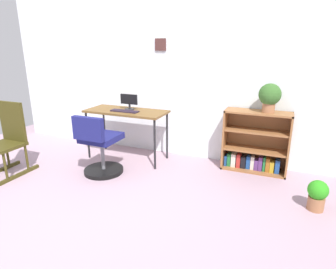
{
  "coord_description": "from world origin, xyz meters",
  "views": [
    {
      "loc": [
        1.87,
        -1.83,
        1.62
      ],
      "look_at": [
        0.59,
        1.24,
        0.59
      ],
      "focal_mm": 30.36,
      "sensor_mm": 36.0,
      "label": 1
    }
  ],
  "objects_px": {
    "desk": "(126,114)",
    "rocking_chair": "(8,139)",
    "potted_plant_on_shelf": "(270,96)",
    "potted_plant_floor": "(317,194)",
    "monitor": "(129,101)",
    "bookshelf_low": "(255,145)",
    "keyboard": "(125,111)",
    "office_chair": "(100,148)"
  },
  "relations": [
    {
      "from": "desk",
      "to": "rocking_chair",
      "type": "bearing_deg",
      "value": -138.38
    },
    {
      "from": "desk",
      "to": "potted_plant_on_shelf",
      "type": "height_order",
      "value": "potted_plant_on_shelf"
    },
    {
      "from": "rocking_chair",
      "to": "potted_plant_floor",
      "type": "relative_size",
      "value": 2.89
    },
    {
      "from": "monitor",
      "to": "bookshelf_low",
      "type": "distance_m",
      "value": 1.87
    },
    {
      "from": "rocking_chair",
      "to": "bookshelf_low",
      "type": "xyz_separation_m",
      "value": [
        2.97,
        1.34,
        -0.12
      ]
    },
    {
      "from": "monitor",
      "to": "potted_plant_on_shelf",
      "type": "distance_m",
      "value": 1.93
    },
    {
      "from": "bookshelf_low",
      "to": "potted_plant_floor",
      "type": "height_order",
      "value": "bookshelf_low"
    },
    {
      "from": "bookshelf_low",
      "to": "keyboard",
      "type": "bearing_deg",
      "value": -167.83
    },
    {
      "from": "office_chair",
      "to": "bookshelf_low",
      "type": "height_order",
      "value": "bookshelf_low"
    },
    {
      "from": "desk",
      "to": "potted_plant_floor",
      "type": "distance_m",
      "value": 2.62
    },
    {
      "from": "desk",
      "to": "bookshelf_low",
      "type": "relative_size",
      "value": 1.4
    },
    {
      "from": "monitor",
      "to": "potted_plant_floor",
      "type": "bearing_deg",
      "value": -12.82
    },
    {
      "from": "bookshelf_low",
      "to": "potted_plant_floor",
      "type": "distance_m",
      "value": 1.09
    },
    {
      "from": "monitor",
      "to": "keyboard",
      "type": "height_order",
      "value": "monitor"
    },
    {
      "from": "potted_plant_floor",
      "to": "monitor",
      "type": "bearing_deg",
      "value": 167.18
    },
    {
      "from": "potted_plant_on_shelf",
      "to": "potted_plant_floor",
      "type": "bearing_deg",
      "value": -51.55
    },
    {
      "from": "monitor",
      "to": "office_chair",
      "type": "relative_size",
      "value": 0.33
    },
    {
      "from": "monitor",
      "to": "potted_plant_on_shelf",
      "type": "xyz_separation_m",
      "value": [
        1.91,
        0.18,
        0.17
      ]
    },
    {
      "from": "office_chair",
      "to": "bookshelf_low",
      "type": "relative_size",
      "value": 0.97
    },
    {
      "from": "desk",
      "to": "bookshelf_low",
      "type": "distance_m",
      "value": 1.86
    },
    {
      "from": "rocking_chair",
      "to": "potted_plant_floor",
      "type": "height_order",
      "value": "rocking_chair"
    },
    {
      "from": "office_chair",
      "to": "bookshelf_low",
      "type": "xyz_separation_m",
      "value": [
        1.85,
        0.93,
        -0.01
      ]
    },
    {
      "from": "keyboard",
      "to": "monitor",
      "type": "bearing_deg",
      "value": 93.26
    },
    {
      "from": "monitor",
      "to": "bookshelf_low",
      "type": "xyz_separation_m",
      "value": [
        1.79,
        0.23,
        -0.5
      ]
    },
    {
      "from": "office_chair",
      "to": "keyboard",
      "type": "bearing_deg",
      "value": 83.02
    },
    {
      "from": "keyboard",
      "to": "bookshelf_low",
      "type": "xyz_separation_m",
      "value": [
        1.78,
        0.38,
        -0.39
      ]
    },
    {
      "from": "office_chair",
      "to": "monitor",
      "type": "bearing_deg",
      "value": 85.19
    },
    {
      "from": "monitor",
      "to": "rocking_chair",
      "type": "distance_m",
      "value": 1.66
    },
    {
      "from": "desk",
      "to": "potted_plant_floor",
      "type": "bearing_deg",
      "value": -11.31
    },
    {
      "from": "office_chair",
      "to": "rocking_chair",
      "type": "bearing_deg",
      "value": -160.18
    },
    {
      "from": "monitor",
      "to": "keyboard",
      "type": "relative_size",
      "value": 0.65
    },
    {
      "from": "potted_plant_on_shelf",
      "to": "rocking_chair",
      "type": "bearing_deg",
      "value": -157.46
    },
    {
      "from": "bookshelf_low",
      "to": "potted_plant_on_shelf",
      "type": "height_order",
      "value": "potted_plant_on_shelf"
    },
    {
      "from": "monitor",
      "to": "bookshelf_low",
      "type": "relative_size",
      "value": 0.32
    },
    {
      "from": "monitor",
      "to": "rocking_chair",
      "type": "relative_size",
      "value": 0.28
    },
    {
      "from": "potted_plant_floor",
      "to": "keyboard",
      "type": "bearing_deg",
      "value": 170.42
    },
    {
      "from": "potted_plant_on_shelf",
      "to": "potted_plant_floor",
      "type": "relative_size",
      "value": 1.12
    },
    {
      "from": "office_chair",
      "to": "potted_plant_floor",
      "type": "distance_m",
      "value": 2.57
    },
    {
      "from": "keyboard",
      "to": "potted_plant_floor",
      "type": "distance_m",
      "value": 2.6
    },
    {
      "from": "keyboard",
      "to": "rocking_chair",
      "type": "height_order",
      "value": "rocking_chair"
    },
    {
      "from": "keyboard",
      "to": "rocking_chair",
      "type": "bearing_deg",
      "value": -141.33
    },
    {
      "from": "keyboard",
      "to": "bookshelf_low",
      "type": "relative_size",
      "value": 0.49
    }
  ]
}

